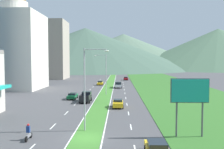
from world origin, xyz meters
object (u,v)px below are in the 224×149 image
object	(u,v)px
street_lamp_mid	(105,72)
car_1	(72,96)
billboard_roadside	(190,94)
motorcycle_rider	(28,133)
pickup_truck_1	(118,85)
street_lamp_near	(87,84)
car_2	(118,103)
car_4	(126,78)
car_0	(100,83)
pickup_truck_0	(86,97)

from	to	relation	value
street_lamp_mid	car_1	world-z (taller)	street_lamp_mid
billboard_roadside	motorcycle_rider	bearing A→B (deg)	-175.07
pickup_truck_1	car_1	bearing A→B (deg)	-23.82
street_lamp_near	car_2	world-z (taller)	street_lamp_near
car_4	car_0	bearing A→B (deg)	-23.08
motorcycle_rider	billboard_roadside	bearing A→B (deg)	-85.07
street_lamp_near	pickup_truck_0	xyz separation A→B (m)	(-3.07, 21.48, -4.79)
street_lamp_mid	billboard_roadside	bearing A→B (deg)	-71.42
billboard_roadside	car_0	distance (m)	61.67
street_lamp_mid	car_2	bearing A→B (deg)	-78.64
street_lamp_near	pickup_truck_0	world-z (taller)	street_lamp_near
car_0	car_1	distance (m)	32.69
billboard_roadside	car_4	world-z (taller)	billboard_roadside
pickup_truck_0	pickup_truck_1	bearing A→B (deg)	-14.07
car_0	pickup_truck_1	size ratio (longest dim) A/B	0.81
car_2	pickup_truck_1	xyz separation A→B (m)	(-0.04, 33.04, 0.21)
street_lamp_mid	billboard_roadside	world-z (taller)	street_lamp_mid
street_lamp_near	motorcycle_rider	world-z (taller)	street_lamp_near
pickup_truck_0	motorcycle_rider	world-z (taller)	pickup_truck_0
car_1	pickup_truck_0	size ratio (longest dim) A/B	0.84
pickup_truck_0	motorcycle_rider	distance (m)	25.36
car_0	car_1	xyz separation A→B (m)	(-3.74, -32.47, -0.02)
car_2	car_4	size ratio (longest dim) A/B	0.85
street_lamp_near	motorcycle_rider	size ratio (longest dim) A/B	5.05
car_0	pickup_truck_1	world-z (taller)	pickup_truck_1
street_lamp_mid	pickup_truck_1	xyz separation A→B (m)	(3.31, 16.39, -4.82)
billboard_roadside	pickup_truck_1	size ratio (longest dim) A/B	1.23
pickup_truck_1	street_lamp_near	bearing A→B (deg)	-4.32
car_2	car_0	bearing A→B (deg)	-171.27
car_2	pickup_truck_1	world-z (taller)	pickup_truck_1
car_4	motorcycle_rider	distance (m)	85.10
billboard_roadside	car_1	distance (m)	33.16
street_lamp_mid	pickup_truck_1	bearing A→B (deg)	78.58
car_4	street_lamp_near	bearing A→B (deg)	-4.90
street_lamp_near	pickup_truck_0	size ratio (longest dim) A/B	1.87
motorcycle_rider	car_2	bearing A→B (deg)	-26.85
car_2	pickup_truck_0	xyz separation A→B (m)	(-6.74, 6.28, 0.21)
car_1	pickup_truck_1	distance (m)	25.30
street_lamp_mid	pickup_truck_1	size ratio (longest dim) A/B	1.88
street_lamp_near	pickup_truck_1	size ratio (longest dim) A/B	1.87
car_1	car_2	bearing A→B (deg)	-134.00
pickup_truck_0	motorcycle_rider	size ratio (longest dim) A/B	2.70
street_lamp_near	pickup_truck_1	xyz separation A→B (m)	(3.64, 48.24, -4.79)
street_lamp_mid	car_4	size ratio (longest dim) A/B	2.13
billboard_roadside	car_0	xyz separation A→B (m)	(-14.61, 59.77, -4.15)
car_2	street_lamp_mid	bearing A→B (deg)	-168.64
car_1	pickup_truck_1	bearing A→B (deg)	-23.82
street_lamp_mid	pickup_truck_1	distance (m)	17.40
car_2	car_4	bearing A→B (deg)	177.17
pickup_truck_1	billboard_roadside	bearing A→B (deg)	9.16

